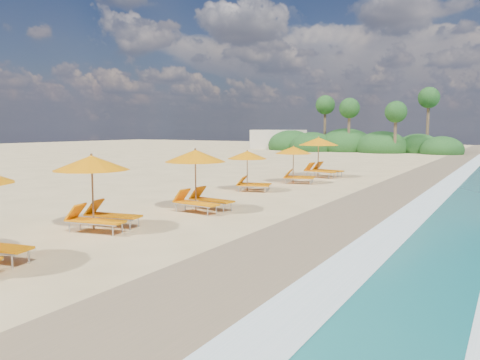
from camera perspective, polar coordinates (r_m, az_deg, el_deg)
name	(u,v)px	position (r m, az deg, el deg)	size (l,w,h in m)	color
ground	(240,213)	(16.90, 0.00, -4.05)	(160.00, 160.00, 0.00)	#D5B87D
wet_sand	(347,224)	(15.27, 13.05, -5.32)	(4.00, 160.00, 0.01)	#896F51
surf_foam	(437,233)	(14.70, 23.18, -6.06)	(4.00, 160.00, 0.01)	white
station_2	(97,187)	(14.57, -17.19, -0.84)	(2.82, 2.71, 2.32)	olive
station_3	(199,176)	(17.15, -5.06, 0.51)	(2.66, 2.49, 2.34)	olive
station_4	(250,168)	(22.60, 1.29, 1.50)	(2.57, 2.51, 2.02)	olive
station_5	(296,162)	(26.00, 6.96, 2.22)	(2.65, 2.58, 2.11)	olive
station_6	(321,154)	(29.51, 9.97, 3.15)	(3.08, 2.95, 2.56)	olive
treeline	(353,144)	(62.60, 13.72, 4.35)	(25.80, 8.80, 9.74)	#163D14
beach_building	(278,139)	(69.36, 4.75, 5.03)	(7.00, 5.00, 2.80)	beige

